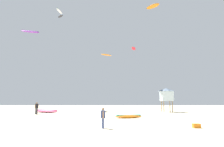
{
  "coord_description": "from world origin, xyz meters",
  "views": [
    {
      "loc": [
        0.03,
        -11.61,
        2.18
      ],
      "look_at": [
        0.0,
        20.49,
        6.49
      ],
      "focal_mm": 30.91,
      "sensor_mm": 36.0,
      "label": 1
    }
  ],
  "objects_px": {
    "person_midground": "(37,107)",
    "kite_aloft_3": "(153,6)",
    "person_foreground": "(103,116)",
    "kite_aloft_4": "(106,55)",
    "kite_aloft_2": "(60,11)",
    "kite_grounded_near": "(129,116)",
    "kite_grounded_mid": "(47,111)",
    "lifeguard_tower": "(167,94)",
    "kite_aloft_5": "(31,32)",
    "cooler_box": "(197,126)",
    "kite_aloft_1": "(61,16)",
    "kite_aloft_0": "(134,49)"
  },
  "relations": [
    {
      "from": "kite_grounded_mid",
      "to": "kite_aloft_5",
      "type": "distance_m",
      "value": 24.07
    },
    {
      "from": "person_midground",
      "to": "kite_aloft_1",
      "type": "xyz_separation_m",
      "value": [
        -0.78,
        13.49,
        20.16
      ]
    },
    {
      "from": "person_midground",
      "to": "kite_grounded_near",
      "type": "relative_size",
      "value": 0.53
    },
    {
      "from": "person_midground",
      "to": "kite_aloft_3",
      "type": "relative_size",
      "value": 0.51
    },
    {
      "from": "kite_grounded_mid",
      "to": "lifeguard_tower",
      "type": "xyz_separation_m",
      "value": [
        20.47,
        2.05,
        2.81
      ]
    },
    {
      "from": "kite_aloft_5",
      "to": "cooler_box",
      "type": "bearing_deg",
      "value": -48.54
    },
    {
      "from": "kite_aloft_2",
      "to": "kite_aloft_4",
      "type": "bearing_deg",
      "value": -39.0
    },
    {
      "from": "lifeguard_tower",
      "to": "kite_aloft_5",
      "type": "height_order",
      "value": "kite_aloft_5"
    },
    {
      "from": "person_midground",
      "to": "cooler_box",
      "type": "distance_m",
      "value": 22.25
    },
    {
      "from": "kite_grounded_mid",
      "to": "kite_aloft_2",
      "type": "height_order",
      "value": "kite_aloft_2"
    },
    {
      "from": "cooler_box",
      "to": "kite_aloft_5",
      "type": "xyz_separation_m",
      "value": [
        -26.41,
        29.89,
        18.34
      ]
    },
    {
      "from": "cooler_box",
      "to": "kite_aloft_5",
      "type": "distance_m",
      "value": 43.9
    },
    {
      "from": "person_foreground",
      "to": "person_midground",
      "type": "distance_m",
      "value": 17.28
    },
    {
      "from": "kite_aloft_2",
      "to": "kite_aloft_4",
      "type": "height_order",
      "value": "kite_aloft_2"
    },
    {
      "from": "kite_aloft_1",
      "to": "kite_grounded_near",
      "type": "bearing_deg",
      "value": -54.15
    },
    {
      "from": "cooler_box",
      "to": "kite_aloft_3",
      "type": "bearing_deg",
      "value": 82.84
    },
    {
      "from": "kite_aloft_0",
      "to": "kite_grounded_mid",
      "type": "bearing_deg",
      "value": -158.63
    },
    {
      "from": "person_midground",
      "to": "kite_aloft_5",
      "type": "relative_size",
      "value": 0.41
    },
    {
      "from": "cooler_box",
      "to": "kite_aloft_0",
      "type": "distance_m",
      "value": 26.24
    },
    {
      "from": "kite_aloft_2",
      "to": "kite_grounded_near",
      "type": "bearing_deg",
      "value": -56.27
    },
    {
      "from": "kite_aloft_5",
      "to": "person_midground",
      "type": "bearing_deg",
      "value": -61.72
    },
    {
      "from": "person_foreground",
      "to": "kite_aloft_1",
      "type": "height_order",
      "value": "kite_aloft_1"
    },
    {
      "from": "person_foreground",
      "to": "kite_aloft_0",
      "type": "distance_m",
      "value": 26.52
    },
    {
      "from": "lifeguard_tower",
      "to": "kite_aloft_0",
      "type": "xyz_separation_m",
      "value": [
        -5.26,
        3.9,
        9.41
      ]
    },
    {
      "from": "kite_aloft_2",
      "to": "cooler_box",
      "type": "bearing_deg",
      "value": -57.19
    },
    {
      "from": "person_foreground",
      "to": "kite_aloft_0",
      "type": "relative_size",
      "value": 0.64
    },
    {
      "from": "kite_grounded_near",
      "to": "kite_aloft_4",
      "type": "relative_size",
      "value": 1.45
    },
    {
      "from": "person_foreground",
      "to": "kite_aloft_4",
      "type": "relative_size",
      "value": 0.67
    },
    {
      "from": "kite_aloft_1",
      "to": "kite_aloft_3",
      "type": "height_order",
      "value": "kite_aloft_3"
    },
    {
      "from": "person_midground",
      "to": "lifeguard_tower",
      "type": "height_order",
      "value": "lifeguard_tower"
    },
    {
      "from": "kite_grounded_near",
      "to": "kite_aloft_2",
      "type": "height_order",
      "value": "kite_aloft_2"
    },
    {
      "from": "person_midground",
      "to": "kite_aloft_5",
      "type": "height_order",
      "value": "kite_aloft_5"
    },
    {
      "from": "kite_aloft_4",
      "to": "kite_grounded_mid",
      "type": "bearing_deg",
      "value": -159.62
    },
    {
      "from": "person_foreground",
      "to": "kite_aloft_1",
      "type": "xyz_separation_m",
      "value": [
        -11.21,
        27.26,
        20.3
      ]
    },
    {
      "from": "person_midground",
      "to": "kite_aloft_1",
      "type": "distance_m",
      "value": 24.27
    },
    {
      "from": "cooler_box",
      "to": "kite_aloft_4",
      "type": "xyz_separation_m",
      "value": [
        -7.59,
        20.74,
        10.44
      ]
    },
    {
      "from": "person_foreground",
      "to": "kite_aloft_4",
      "type": "xyz_separation_m",
      "value": [
        -0.4,
        20.96,
        9.7
      ]
    },
    {
      "from": "person_midground",
      "to": "kite_aloft_4",
      "type": "distance_m",
      "value": 15.61
    },
    {
      "from": "kite_grounded_near",
      "to": "lifeguard_tower",
      "type": "xyz_separation_m",
      "value": [
        7.73,
        11.33,
        2.87
      ]
    },
    {
      "from": "kite_aloft_2",
      "to": "kite_aloft_4",
      "type": "distance_m",
      "value": 20.55
    },
    {
      "from": "kite_grounded_near",
      "to": "kite_aloft_3",
      "type": "distance_m",
      "value": 36.07
    },
    {
      "from": "person_foreground",
      "to": "kite_aloft_4",
      "type": "distance_m",
      "value": 23.1
    },
    {
      "from": "cooler_box",
      "to": "lifeguard_tower",
      "type": "bearing_deg",
      "value": 80.57
    },
    {
      "from": "person_foreground",
      "to": "kite_aloft_3",
      "type": "height_order",
      "value": "kite_aloft_3"
    },
    {
      "from": "kite_grounded_near",
      "to": "lifeguard_tower",
      "type": "height_order",
      "value": "lifeguard_tower"
    },
    {
      "from": "person_foreground",
      "to": "kite_aloft_5",
      "type": "height_order",
      "value": "kite_aloft_5"
    },
    {
      "from": "kite_grounded_mid",
      "to": "kite_aloft_4",
      "type": "relative_size",
      "value": 1.88
    },
    {
      "from": "kite_grounded_mid",
      "to": "person_foreground",
      "type": "bearing_deg",
      "value": -59.83
    },
    {
      "from": "person_foreground",
      "to": "kite_aloft_2",
      "type": "bearing_deg",
      "value": -74.09
    },
    {
      "from": "kite_aloft_4",
      "to": "kite_aloft_1",
      "type": "bearing_deg",
      "value": 149.76
    }
  ]
}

